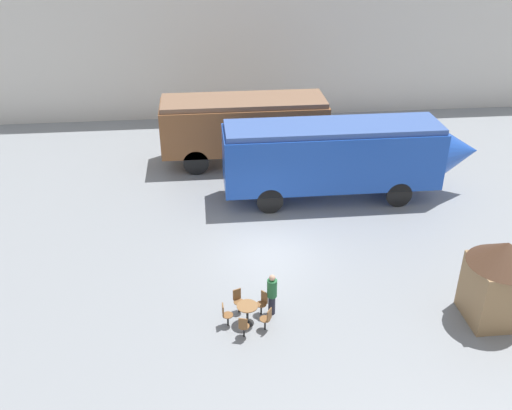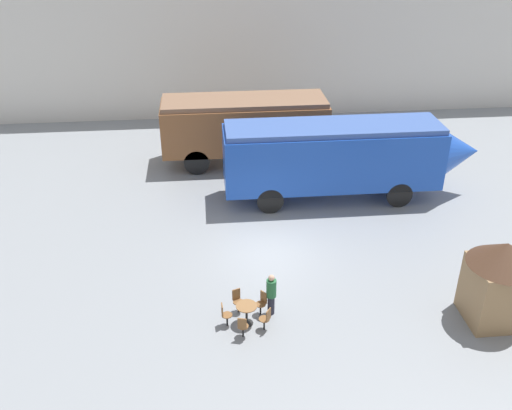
{
  "view_description": "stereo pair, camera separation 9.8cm",
  "coord_description": "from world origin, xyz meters",
  "px_view_note": "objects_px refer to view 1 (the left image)",
  "views": [
    {
      "loc": [
        -2.45,
        -18.97,
        12.67
      ],
      "look_at": [
        -0.41,
        1.0,
        1.6
      ],
      "focal_mm": 40.0,
      "sensor_mm": 36.0,
      "label": 1
    },
    {
      "loc": [
        -2.35,
        -18.98,
        12.67
      ],
      "look_at": [
        -0.41,
        1.0,
        1.6
      ],
      "focal_mm": 40.0,
      "sensor_mm": 36.0,
      "label": 2
    }
  ],
  "objects_px": {
    "streamlined_locomotive": "(350,154)",
    "ticket_kiosk": "(500,277)",
    "cafe_table_near": "(247,311)",
    "visitor_person": "(272,293)",
    "passenger_coach_wooden": "(244,124)",
    "cafe_chair_0": "(226,314)"
  },
  "relations": [
    {
      "from": "cafe_table_near",
      "to": "ticket_kiosk",
      "type": "bearing_deg",
      "value": -3.69
    },
    {
      "from": "passenger_coach_wooden",
      "to": "cafe_table_near",
      "type": "bearing_deg",
      "value": -94.28
    },
    {
      "from": "cafe_chair_0",
      "to": "ticket_kiosk",
      "type": "xyz_separation_m",
      "value": [
        8.94,
        -0.49,
        1.16
      ]
    },
    {
      "from": "streamlined_locomotive",
      "to": "cafe_table_near",
      "type": "distance_m",
      "value": 10.28
    },
    {
      "from": "passenger_coach_wooden",
      "to": "cafe_chair_0",
      "type": "height_order",
      "value": "passenger_coach_wooden"
    },
    {
      "from": "streamlined_locomotive",
      "to": "ticket_kiosk",
      "type": "relative_size",
      "value": 3.94
    },
    {
      "from": "ticket_kiosk",
      "to": "streamlined_locomotive",
      "type": "bearing_deg",
      "value": 106.9
    },
    {
      "from": "cafe_table_near",
      "to": "passenger_coach_wooden",
      "type": "bearing_deg",
      "value": 85.72
    },
    {
      "from": "streamlined_locomotive",
      "to": "visitor_person",
      "type": "relative_size",
      "value": 7.45
    },
    {
      "from": "visitor_person",
      "to": "streamlined_locomotive",
      "type": "bearing_deg",
      "value": 60.53
    },
    {
      "from": "cafe_table_near",
      "to": "ticket_kiosk",
      "type": "height_order",
      "value": "ticket_kiosk"
    },
    {
      "from": "cafe_table_near",
      "to": "visitor_person",
      "type": "xyz_separation_m",
      "value": [
        0.87,
        0.45,
        0.31
      ]
    },
    {
      "from": "cafe_table_near",
      "to": "cafe_chair_0",
      "type": "height_order",
      "value": "cafe_chair_0"
    },
    {
      "from": "cafe_chair_0",
      "to": "visitor_person",
      "type": "xyz_separation_m",
      "value": [
        1.59,
        0.49,
        0.35
      ]
    },
    {
      "from": "cafe_table_near",
      "to": "cafe_chair_0",
      "type": "xyz_separation_m",
      "value": [
        -0.72,
        -0.04,
        -0.03
      ]
    },
    {
      "from": "passenger_coach_wooden",
      "to": "cafe_chair_0",
      "type": "relative_size",
      "value": 9.73
    },
    {
      "from": "streamlined_locomotive",
      "to": "cafe_chair_0",
      "type": "xyz_separation_m",
      "value": [
        -6.18,
        -8.6,
        -1.66
      ]
    },
    {
      "from": "streamlined_locomotive",
      "to": "ticket_kiosk",
      "type": "distance_m",
      "value": 9.51
    },
    {
      "from": "cafe_chair_0",
      "to": "streamlined_locomotive",
      "type": "bearing_deg",
      "value": 51.17
    },
    {
      "from": "streamlined_locomotive",
      "to": "cafe_table_near",
      "type": "height_order",
      "value": "streamlined_locomotive"
    },
    {
      "from": "passenger_coach_wooden",
      "to": "streamlined_locomotive",
      "type": "relative_size",
      "value": 0.72
    },
    {
      "from": "cafe_chair_0",
      "to": "passenger_coach_wooden",
      "type": "bearing_deg",
      "value": 79.46
    }
  ]
}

